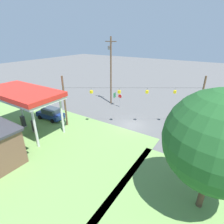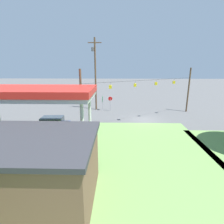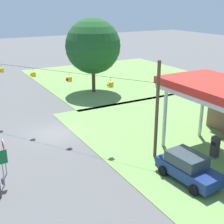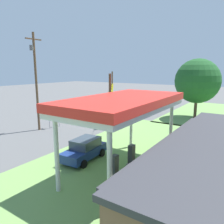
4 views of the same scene
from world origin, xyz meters
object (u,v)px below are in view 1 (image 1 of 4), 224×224
fuel_pump_far (23,122)px  car_at_pumps_front (51,114)px  stop_sign_roadside (120,98)px  tree_west_verge (217,141)px  fuel_pump_near (34,126)px  gas_station_canopy (22,94)px  utility_pole_main (111,68)px  route_sign (115,96)px  car_at_pumps_rear (1,136)px

fuel_pump_far → car_at_pumps_front: 3.96m
stop_sign_roadside → tree_west_verge: bearing=-42.5°
fuel_pump_far → stop_sign_roadside: 15.73m
fuel_pump_near → gas_station_canopy: bearing=0.1°
car_at_pumps_front → utility_pole_main: 12.84m
utility_pole_main → tree_west_verge: (-17.72, 14.85, -0.78)m
fuel_pump_near → route_sign: bearing=-105.1°
fuel_pump_near → stop_sign_roadside: stop_sign_roadside is taller
route_sign → car_at_pumps_front: bearing=63.7°
gas_station_canopy → car_at_pumps_rear: gas_station_canopy is taller
car_at_pumps_rear → utility_pole_main: bearing=84.5°
car_at_pumps_front → tree_west_verge: (-21.62, 3.98, 4.84)m
fuel_pump_far → tree_west_verge: bearing=179.5°
fuel_pump_far → tree_west_verge: size_ratio=0.18×
route_sign → tree_west_verge: 22.23m
fuel_pump_far → route_sign: bearing=-114.1°
stop_sign_roadside → utility_pole_main: 5.44m
gas_station_canopy → tree_west_verge: tree_west_verge is taller
tree_west_verge → route_sign: bearing=-40.9°
tree_west_verge → fuel_pump_far: bearing=-0.5°
gas_station_canopy → fuel_pump_far: size_ratio=6.62×
utility_pole_main → fuel_pump_near: bearing=80.0°
fuel_pump_near → car_at_pumps_rear: size_ratio=0.31×
car_at_pumps_front → fuel_pump_near: bearing=105.1°
car_at_pumps_front → fuel_pump_far: bearing=68.3°
stop_sign_roadside → utility_pole_main: size_ratio=0.21×
car_at_pumps_front → stop_sign_roadside: size_ratio=1.77×
fuel_pump_near → fuel_pump_far: same height
car_at_pumps_front → stop_sign_roadside: (-6.43, -9.94, 0.89)m
fuel_pump_near → car_at_pumps_rear: bearing=77.3°
stop_sign_roadside → fuel_pump_near: bearing=-110.5°
gas_station_canopy → route_sign: (-5.05, -14.11, -3.37)m
stop_sign_roadside → route_sign: bearing=163.6°
fuel_pump_near → tree_west_verge: size_ratio=0.18×
tree_west_verge → fuel_pump_near: bearing=-0.6°
fuel_pump_far → car_at_pumps_rear: size_ratio=0.31×
fuel_pump_far → stop_sign_roadside: stop_sign_roadside is taller
car_at_pumps_rear → tree_west_verge: size_ratio=0.57×
car_at_pumps_rear → route_sign: bearing=80.5°
fuel_pump_far → tree_west_verge: (-22.82, 0.20, 4.98)m
tree_west_verge → car_at_pumps_front: bearing=-10.4°
car_at_pumps_front → car_at_pumps_rear: bearing=89.5°
route_sign → car_at_pumps_rear: bearing=75.4°
gas_station_canopy → stop_sign_roadside: size_ratio=4.34×
fuel_pump_near → route_sign: route_sign is taller
gas_station_canopy → car_at_pumps_front: 5.62m
gas_station_canopy → car_at_pumps_rear: bearing=96.2°
route_sign → utility_pole_main: (1.21, -0.54, 4.82)m
car_at_pumps_rear → route_sign: 18.48m
car_at_pumps_front → utility_pole_main: size_ratio=0.37×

